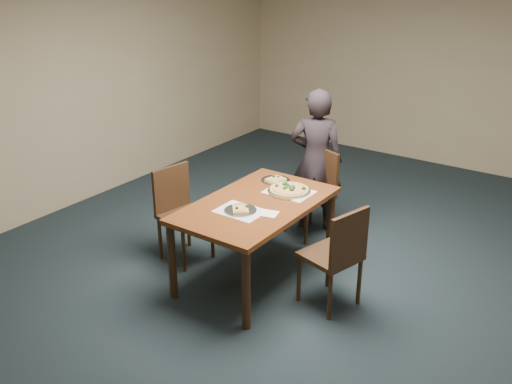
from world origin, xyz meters
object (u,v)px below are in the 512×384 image
Objects in this scene: chair_far at (315,187)px; slice_plate_far at (276,180)px; diner at (316,160)px; chair_right at (338,252)px; slice_plate_near at (241,210)px; pizza_pan at (289,190)px; chair_left at (180,208)px; dining_table at (256,212)px.

chair_far is 3.25× the size of slice_plate_far.
diner is 5.47× the size of slice_plate_far.
chair_right reaches higher than slice_plate_far.
slice_plate_far is at bearing 100.43° from slice_plate_near.
diner reaches higher than pizza_pan.
chair_left reaches higher than pizza_pan.
chair_far is 1.41m from chair_right.
pizza_pan is at bearing 73.09° from dining_table.
chair_right is at bearing -0.56° from dining_table.
dining_table is 0.85m from chair_left.
chair_left is at bearing -72.01° from chair_right.
slice_plate_far is at bearing -80.11° from chair_far.
slice_plate_far is (-0.14, 0.53, 0.10)m from dining_table.
diner reaches higher than slice_plate_far.
slice_plate_far is at bearing 65.05° from diner.
chair_left reaches higher than slice_plate_near.
slice_plate_far is (-0.11, -0.59, 0.25)m from chair_far.
chair_left is at bearing -154.11° from pizza_pan.
pizza_pan is (0.95, 0.46, 0.26)m from chair_left.
chair_right is at bearing -29.18° from slice_plate_far.
dining_table is 0.40m from pizza_pan.
chair_right is 2.30× the size of pizza_pan.
slice_plate_near is 0.77m from slice_plate_far.
chair_right is 3.25× the size of slice_plate_near.
slice_plate_far is (-0.96, 0.54, 0.25)m from chair_right.
dining_table is 0.84m from chair_right.
dining_table is 0.98× the size of diner.
pizza_pan is at bearing -32.21° from slice_plate_far.
chair_left is 1.00× the size of chair_right.
slice_plate_near is at bearing -60.04° from chair_right.
diner reaches higher than chair_right.
diner is 5.47× the size of slice_plate_near.
chair_left is 3.25× the size of slice_plate_far.
chair_left is (-0.81, -1.21, 0.00)m from chair_far.
chair_far is 2.30× the size of pizza_pan.
chair_left reaches higher than slice_plate_far.
chair_left is 1.09m from pizza_pan.
chair_far is at bearing 99.63° from diner.
dining_table is 0.56m from slice_plate_far.
slice_plate_near is (0.83, -0.14, 0.25)m from chair_left.
pizza_pan is (0.14, -0.75, 0.26)m from chair_far.
dining_table is 5.36× the size of slice_plate_near.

